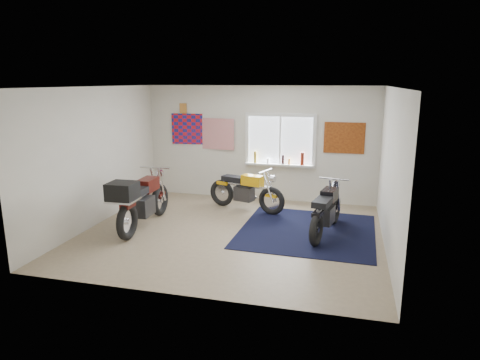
% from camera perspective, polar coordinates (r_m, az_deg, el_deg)
% --- Properties ---
extents(ground, '(5.50, 5.50, 0.00)m').
position_cam_1_polar(ground, '(8.15, -1.11, -7.04)').
color(ground, '#9E896B').
rests_on(ground, ground).
extents(room_shell, '(5.50, 5.50, 5.50)m').
position_cam_1_polar(room_shell, '(7.74, -1.16, 4.44)').
color(room_shell, white).
rests_on(room_shell, ground).
extents(navy_rug, '(2.58, 2.68, 0.01)m').
position_cam_1_polar(navy_rug, '(8.33, 8.93, -6.70)').
color(navy_rug, black).
rests_on(navy_rug, ground).
extents(window_assembly, '(1.66, 0.17, 1.26)m').
position_cam_1_polar(window_assembly, '(10.06, 5.37, 4.84)').
color(window_assembly, white).
rests_on(window_assembly, room_shell).
extents(oil_bottles, '(1.19, 0.09, 0.30)m').
position_cam_1_polar(oil_bottles, '(10.03, 5.83, 2.84)').
color(oil_bottles, '#806312').
rests_on(oil_bottles, window_assembly).
extents(flag_display, '(1.60, 0.10, 1.17)m').
position_cam_1_polar(flag_display, '(10.63, -7.59, 9.46)').
color(flag_display, red).
rests_on(flag_display, room_shell).
extents(triumph_poster, '(0.90, 0.03, 0.70)m').
position_cam_1_polar(triumph_poster, '(9.93, 13.73, 5.47)').
color(triumph_poster, '#A54C14').
rests_on(triumph_poster, room_shell).
extents(yellow_triumph, '(1.85, 0.75, 0.95)m').
position_cam_1_polar(yellow_triumph, '(9.43, 0.75, -1.54)').
color(yellow_triumph, black).
rests_on(yellow_triumph, ground).
extents(black_chrome_bike, '(0.64, 1.89, 0.98)m').
position_cam_1_polar(black_chrome_bike, '(8.12, 11.42, -4.18)').
color(black_chrome_bike, black).
rests_on(black_chrome_bike, navy_rug).
extents(maroon_tourer, '(0.65, 2.16, 1.10)m').
position_cam_1_polar(maroon_tourer, '(8.39, -13.15, -2.71)').
color(maroon_tourer, black).
rests_on(maroon_tourer, ground).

